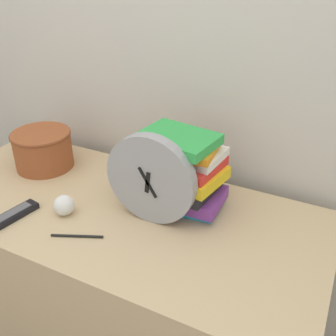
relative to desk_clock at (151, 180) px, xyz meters
The scene contains 8 objects.
wall_back 0.50m from the desk_clock, 109.97° to the left, with size 6.00×0.04×2.40m.
desk 0.54m from the desk_clock, behind, with size 1.38×0.63×0.76m.
desk_clock is the anchor object (origin of this frame).
book_stack 0.13m from the desk_clock, 64.55° to the left, with size 0.28×0.22×0.26m.
basket 0.56m from the desk_clock, 167.92° to the left, with size 0.23×0.23×0.14m.
tv_remote 0.47m from the desk_clock, 153.25° to the right, with size 0.08×0.19×0.02m.
crumpled_paper_ball 0.30m from the desk_clock, 158.89° to the right, with size 0.07×0.07×0.07m.
pen 0.28m from the desk_clock, 131.01° to the right, with size 0.15×0.07×0.01m.
Camera 1 is at (0.64, -0.56, 1.51)m, focal length 42.00 mm.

